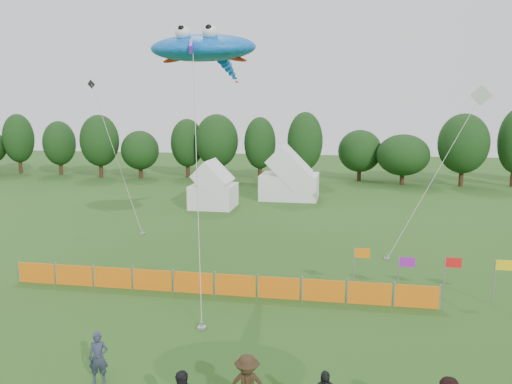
% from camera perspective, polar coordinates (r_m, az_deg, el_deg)
% --- Properties ---
extents(treeline, '(104.57, 8.78, 8.36)m').
position_cam_1_polar(treeline, '(58.39, 8.23, 5.18)').
color(treeline, '#382314').
rests_on(treeline, ground).
extents(tent_left, '(3.74, 3.74, 3.30)m').
position_cam_1_polar(tent_left, '(43.28, -4.89, 0.41)').
color(tent_left, white).
rests_on(tent_left, ground).
extents(tent_right, '(5.47, 4.38, 3.86)m').
position_cam_1_polar(tent_right, '(47.48, 3.87, 1.57)').
color(tent_right, white).
rests_on(tent_right, ground).
extents(barrier_fence, '(19.90, 0.06, 1.00)m').
position_cam_1_polar(barrier_fence, '(23.44, -4.82, -10.43)').
color(barrier_fence, orange).
rests_on(barrier_fence, ground).
extents(flag_row, '(6.73, 0.40, 2.27)m').
position_cam_1_polar(flag_row, '(23.74, 18.74, -8.40)').
color(flag_row, gray).
rests_on(flag_row, ground).
extents(spectator_a, '(0.68, 0.54, 1.65)m').
position_cam_1_polar(spectator_a, '(17.06, -17.56, -17.60)').
color(spectator_a, '#2A2F46').
rests_on(spectator_a, ground).
extents(stingray_kite, '(5.17, 13.44, 12.31)m').
position_cam_1_polar(stingray_kite, '(25.49, -5.74, 15.92)').
color(stingray_kite, '#1073EF').
rests_on(stingray_kite, ground).
extents(small_kite_white, '(6.09, 3.88, 9.89)m').
position_cam_1_polar(small_kite_white, '(31.59, 21.92, 5.70)').
color(small_kite_white, silver).
rests_on(small_kite_white, ground).
extents(small_kite_dark, '(6.91, 6.33, 10.76)m').
position_cam_1_polar(small_kite_dark, '(38.48, -15.98, 4.73)').
color(small_kite_dark, black).
rests_on(small_kite_dark, ground).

